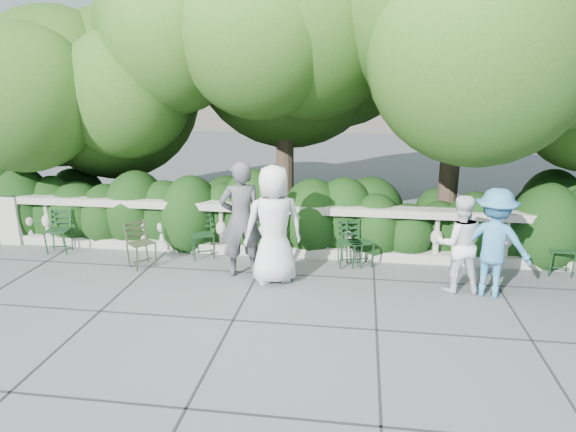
# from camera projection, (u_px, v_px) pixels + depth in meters

# --- Properties ---
(ground) EXTENTS (90.00, 90.00, 0.00)m
(ground) POSITION_uv_depth(u_px,v_px,m) (279.00, 294.00, 8.11)
(ground) COLOR #4B4D52
(ground) RESTS_ON ground
(balustrade) EXTENTS (12.00, 0.44, 1.00)m
(balustrade) POSITION_uv_depth(u_px,v_px,m) (294.00, 231.00, 9.70)
(balustrade) COLOR #9E998E
(balustrade) RESTS_ON ground
(shrub_hedge) EXTENTS (15.00, 2.60, 1.70)m
(shrub_hedge) POSITION_uv_depth(u_px,v_px,m) (301.00, 236.00, 10.97)
(shrub_hedge) COLOR black
(shrub_hedge) RESTS_ON ground
(tree_canopy) EXTENTS (15.04, 6.52, 6.78)m
(tree_canopy) POSITION_uv_depth(u_px,v_px,m) (339.00, 42.00, 10.00)
(tree_canopy) COLOR #3F3023
(tree_canopy) RESTS_ON ground
(chair_a) EXTENTS (0.51, 0.55, 0.84)m
(chair_a) POSITION_uv_depth(u_px,v_px,m) (57.00, 255.00, 9.86)
(chair_a) COLOR black
(chair_a) RESTS_ON ground
(chair_b) EXTENTS (0.60, 0.62, 0.84)m
(chair_b) POSITION_uv_depth(u_px,v_px,m) (205.00, 260.00, 9.59)
(chair_b) COLOR black
(chair_b) RESTS_ON ground
(chair_c) EXTENTS (0.52, 0.55, 0.84)m
(chair_c) POSITION_uv_depth(u_px,v_px,m) (350.00, 269.00, 9.15)
(chair_c) COLOR black
(chair_c) RESTS_ON ground
(chair_e) EXTENTS (0.59, 0.61, 0.84)m
(chair_e) POSITION_uv_depth(u_px,v_px,m) (362.00, 268.00, 9.17)
(chair_e) COLOR black
(chair_e) RESTS_ON ground
(chair_f) EXTENTS (0.46, 0.50, 0.84)m
(chair_f) POSITION_uv_depth(u_px,v_px,m) (560.00, 277.00, 8.76)
(chair_f) COLOR black
(chair_f) RESTS_ON ground
(chair_weathered) EXTENTS (0.65, 0.64, 0.84)m
(chair_weathered) POSITION_uv_depth(u_px,v_px,m) (147.00, 269.00, 9.15)
(chair_weathered) COLOR black
(chair_weathered) RESTS_ON ground
(person_businessman) EXTENTS (1.13, 0.94, 1.97)m
(person_businessman) POSITION_uv_depth(u_px,v_px,m) (274.00, 225.00, 8.34)
(person_businessman) COLOR silver
(person_businessman) RESTS_ON ground
(person_woman_grey) EXTENTS (0.84, 0.70, 1.98)m
(person_woman_grey) POSITION_uv_depth(u_px,v_px,m) (241.00, 219.00, 8.63)
(person_woman_grey) COLOR #46464C
(person_woman_grey) RESTS_ON ground
(person_casual_man) EXTENTS (0.81, 0.65, 1.57)m
(person_casual_man) POSITION_uv_depth(u_px,v_px,m) (459.00, 244.00, 8.04)
(person_casual_man) COLOR white
(person_casual_man) RESTS_ON ground
(person_older_blue) EXTENTS (1.23, 0.89, 1.71)m
(person_older_blue) POSITION_uv_depth(u_px,v_px,m) (494.00, 243.00, 7.85)
(person_older_blue) COLOR teal
(person_older_blue) RESTS_ON ground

